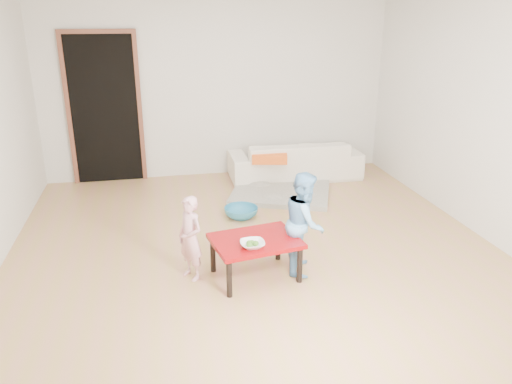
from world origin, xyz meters
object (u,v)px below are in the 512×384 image
object	(u,v)px
child_pink	(190,238)
child_blue	(305,222)
sofa	(295,159)
red_table	(255,258)
bowl	(252,244)
basin	(241,212)

from	to	relation	value
child_pink	child_blue	distance (m)	1.07
sofa	red_table	size ratio (longest dim) A/B	2.46
red_table	child_blue	xyz separation A→B (m)	(0.48, 0.05, 0.29)
sofa	bowl	bearing A→B (deg)	68.00
sofa	child_blue	bearing A→B (deg)	76.58
child_blue	basin	xyz separation A→B (m)	(-0.36, 1.37, -0.42)
child_blue	basin	size ratio (longest dim) A/B	2.40
red_table	child_blue	size ratio (longest dim) A/B	0.80
red_table	basin	bearing A→B (deg)	85.19
bowl	basin	distance (m)	1.63
child_pink	child_blue	world-z (taller)	child_blue
basin	bowl	bearing A→B (deg)	-96.47
child_blue	child_pink	bearing A→B (deg)	106.33
sofa	child_pink	size ratio (longest dim) A/B	2.39
bowl	child_pink	xyz separation A→B (m)	(-0.52, 0.27, -0.02)
sofa	child_pink	distance (m)	3.18
bowl	child_pink	bearing A→B (deg)	152.72
sofa	bowl	distance (m)	3.17
child_pink	basin	xyz separation A→B (m)	(0.70, 1.31, -0.33)
sofa	basin	xyz separation A→B (m)	(-1.04, -1.34, -0.21)
red_table	bowl	size ratio (longest dim) A/B	3.59
red_table	bowl	bearing A→B (deg)	-110.68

